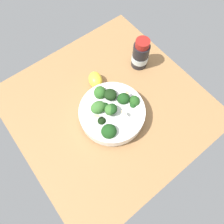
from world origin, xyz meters
TOP-DOWN VIEW (x-y plane):
  - ground_plane at (0.00, 0.00)cm, footprint 62.05×62.05cm
  - bowl_of_broccoli at (4.19, -1.55)cm, footprint 20.87×20.87cm
  - lemon_wedge at (-9.58, 2.01)cm, footprint 7.62×6.61cm
  - bottle_tall at (-6.49, 19.69)cm, footprint 5.92×5.92cm

SIDE VIEW (x-z plane):
  - ground_plane at x=0.00cm, z-range -3.81..0.00cm
  - lemon_wedge at x=-9.58cm, z-range 0.00..4.40cm
  - bowl_of_broccoli at x=4.19cm, z-range -0.97..8.44cm
  - bottle_tall at x=-6.49cm, z-range -0.69..11.31cm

